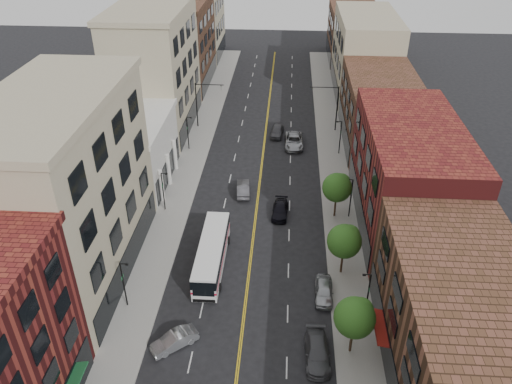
% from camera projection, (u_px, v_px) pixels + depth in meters
% --- Properties ---
extents(sidewalk_left, '(4.00, 110.00, 0.15)m').
position_uv_depth(sidewalk_left, '(190.00, 166.00, 69.48)').
color(sidewalk_left, gray).
rests_on(sidewalk_left, ground).
extents(sidewalk_right, '(4.00, 110.00, 0.15)m').
position_uv_depth(sidewalk_right, '(334.00, 170.00, 68.35)').
color(sidewalk_right, gray).
rests_on(sidewalk_right, ground).
extents(bldg_l_tanoffice, '(10.00, 22.00, 18.00)m').
position_uv_depth(bldg_l_tanoffice, '(67.00, 194.00, 46.54)').
color(bldg_l_tanoffice, tan).
rests_on(bldg_l_tanoffice, ground).
extents(bldg_l_white, '(10.00, 14.00, 8.00)m').
position_uv_depth(bldg_l_white, '(128.00, 152.00, 64.41)').
color(bldg_l_white, silver).
rests_on(bldg_l_white, ground).
extents(bldg_l_far_a, '(10.00, 20.00, 18.00)m').
position_uv_depth(bldg_l_far_a, '(156.00, 72.00, 76.11)').
color(bldg_l_far_a, tan).
rests_on(bldg_l_far_a, ground).
extents(bldg_l_far_b, '(10.00, 20.00, 15.00)m').
position_uv_depth(bldg_l_far_b, '(182.00, 45.00, 93.80)').
color(bldg_l_far_b, '#513320').
rests_on(bldg_l_far_b, ground).
extents(bldg_l_far_c, '(10.00, 16.00, 20.00)m').
position_uv_depth(bldg_l_far_c, '(197.00, 10.00, 107.67)').
color(bldg_l_far_c, tan).
rests_on(bldg_l_far_c, ground).
extents(bldg_r_near, '(10.00, 26.00, 10.00)m').
position_uv_depth(bldg_r_near, '(470.00, 355.00, 35.77)').
color(bldg_r_near, '#513320').
rests_on(bldg_r_near, ground).
extents(bldg_r_mid, '(10.00, 22.00, 12.00)m').
position_uv_depth(bldg_r_mid, '(408.00, 175.00, 55.51)').
color(bldg_r_mid, '#5C1819').
rests_on(bldg_r_mid, ground).
extents(bldg_r_far_a, '(10.00, 20.00, 10.00)m').
position_uv_depth(bldg_r_far_a, '(380.00, 110.00, 73.78)').
color(bldg_r_far_a, '#513320').
rests_on(bldg_r_far_a, ground).
extents(bldg_r_far_b, '(10.00, 22.00, 14.00)m').
position_uv_depth(bldg_r_far_b, '(365.00, 54.00, 90.45)').
color(bldg_r_far_b, tan).
rests_on(bldg_r_far_b, ground).
extents(bldg_r_far_c, '(10.00, 18.00, 11.00)m').
position_uv_depth(bldg_r_far_c, '(353.00, 34.00, 108.14)').
color(bldg_r_far_c, '#513320').
rests_on(bldg_r_far_c, ground).
extents(tree_r_1, '(3.40, 3.40, 5.59)m').
position_uv_depth(tree_r_1, '(356.00, 316.00, 40.10)').
color(tree_r_1, black).
rests_on(tree_r_1, sidewalk_right).
extents(tree_r_2, '(3.40, 3.40, 5.59)m').
position_uv_depth(tree_r_2, '(345.00, 240.00, 48.55)').
color(tree_r_2, black).
rests_on(tree_r_2, sidewalk_right).
extents(tree_r_3, '(3.40, 3.40, 5.59)m').
position_uv_depth(tree_r_3, '(338.00, 187.00, 56.99)').
color(tree_r_3, black).
rests_on(tree_r_3, sidewalk_right).
extents(lamp_l_1, '(0.81, 0.55, 5.05)m').
position_uv_depth(lamp_l_1, '(124.00, 282.00, 45.19)').
color(lamp_l_1, black).
rests_on(lamp_l_1, sidewalk_left).
extents(lamp_l_2, '(0.81, 0.55, 5.05)m').
position_uv_depth(lamp_l_2, '(163.00, 189.00, 58.70)').
color(lamp_l_2, black).
rests_on(lamp_l_2, sidewalk_left).
extents(lamp_l_3, '(0.81, 0.55, 5.05)m').
position_uv_depth(lamp_l_3, '(188.00, 131.00, 72.22)').
color(lamp_l_3, black).
rests_on(lamp_l_3, sidewalk_left).
extents(lamp_r_1, '(0.81, 0.55, 5.05)m').
position_uv_depth(lamp_r_1, '(368.00, 293.00, 43.95)').
color(lamp_r_1, black).
rests_on(lamp_r_1, sidewalk_right).
extents(lamp_r_2, '(0.81, 0.55, 5.05)m').
position_uv_depth(lamp_r_2, '(351.00, 196.00, 57.46)').
color(lamp_r_2, black).
rests_on(lamp_r_2, sidewalk_right).
extents(lamp_r_3, '(0.81, 0.55, 5.05)m').
position_uv_depth(lamp_r_3, '(340.00, 136.00, 70.98)').
color(lamp_r_3, black).
rests_on(lamp_r_3, sidewalk_right).
extents(signal_mast_left, '(4.49, 0.18, 7.20)m').
position_uv_depth(signal_mast_left, '(201.00, 100.00, 78.04)').
color(signal_mast_left, black).
rests_on(signal_mast_left, sidewalk_left).
extents(signal_mast_right, '(4.49, 0.18, 7.20)m').
position_uv_depth(signal_mast_right, '(333.00, 103.00, 76.88)').
color(signal_mast_right, black).
rests_on(signal_mast_right, sidewalk_right).
extents(city_bus, '(2.72, 11.22, 2.88)m').
position_uv_depth(city_bus, '(212.00, 253.00, 50.78)').
color(city_bus, white).
rests_on(city_bus, ground).
extents(car_angle_b, '(4.15, 3.71, 1.37)m').
position_uv_depth(car_angle_b, '(174.00, 340.00, 42.39)').
color(car_angle_b, '#B3B7BC').
rests_on(car_angle_b, ground).
extents(car_parked_mid, '(2.19, 5.03, 1.44)m').
position_uv_depth(car_parked_mid, '(317.00, 352.00, 41.30)').
color(car_parked_mid, '#434447').
rests_on(car_parked_mid, ground).
extents(car_parked_far, '(1.84, 4.30, 1.45)m').
position_uv_depth(car_parked_far, '(324.00, 291.00, 47.44)').
color(car_parked_far, '#A6AAAE').
rests_on(car_parked_far, ground).
extents(car_lane_behind, '(2.00, 4.61, 1.48)m').
position_uv_depth(car_lane_behind, '(243.00, 188.00, 63.12)').
color(car_lane_behind, '#4D4C51').
rests_on(car_lane_behind, ground).
extents(car_lane_a, '(2.05, 4.56, 1.30)m').
position_uv_depth(car_lane_a, '(280.00, 210.00, 59.15)').
color(car_lane_a, black).
rests_on(car_lane_a, ground).
extents(car_lane_b, '(2.85, 5.98, 1.65)m').
position_uv_depth(car_lane_b, '(294.00, 141.00, 74.38)').
color(car_lane_b, '#95989C').
rests_on(car_lane_b, ground).
extents(car_lane_c, '(2.27, 4.65, 1.53)m').
position_uv_depth(car_lane_c, '(277.00, 131.00, 77.37)').
color(car_lane_c, '#434347').
rests_on(car_lane_c, ground).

